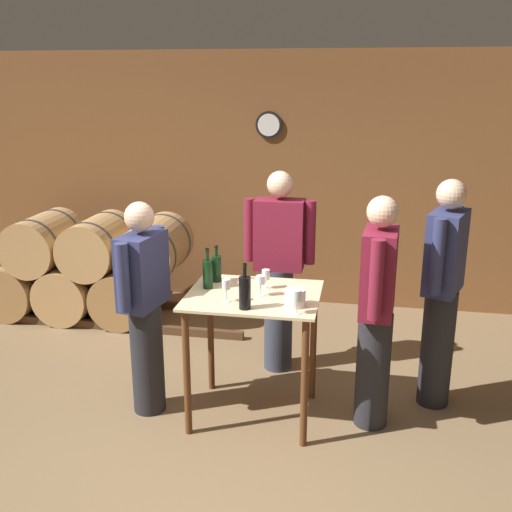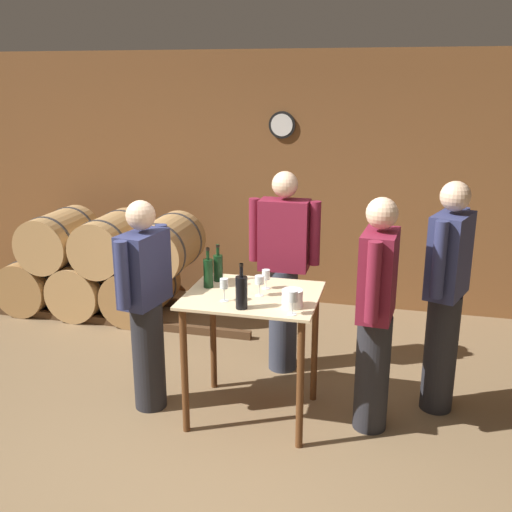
# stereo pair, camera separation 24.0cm
# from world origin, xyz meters

# --- Properties ---
(ground_plane) EXTENTS (14.00, 14.00, 0.00)m
(ground_plane) POSITION_xyz_m (0.00, 0.00, 0.00)
(ground_plane) COLOR brown
(back_wall) EXTENTS (8.40, 0.08, 2.70)m
(back_wall) POSITION_xyz_m (-0.00, 2.91, 1.35)
(back_wall) COLOR brown
(back_wall) RESTS_ON ground_plane
(barrel_rack) EXTENTS (3.75, 0.80, 1.08)m
(barrel_rack) POSITION_xyz_m (-1.92, 2.07, 0.52)
(barrel_rack) COLOR #4C331E
(barrel_rack) RESTS_ON ground_plane
(tasting_table) EXTENTS (0.93, 0.77, 0.96)m
(tasting_table) POSITION_xyz_m (0.14, 0.46, 0.76)
(tasting_table) COLOR beige
(tasting_table) RESTS_ON ground_plane
(wine_bottle_far_left) EXTENTS (0.07, 0.07, 0.30)m
(wine_bottle_far_left) POSITION_xyz_m (-0.21, 0.53, 1.07)
(wine_bottle_far_left) COLOR black
(wine_bottle_far_left) RESTS_ON tasting_table
(wine_bottle_left) EXTENTS (0.07, 0.07, 0.28)m
(wine_bottle_left) POSITION_xyz_m (-0.18, 0.68, 1.07)
(wine_bottle_left) COLOR black
(wine_bottle_left) RESTS_ON tasting_table
(wine_bottle_center) EXTENTS (0.08, 0.08, 0.31)m
(wine_bottle_center) POSITION_xyz_m (0.14, 0.18, 1.08)
(wine_bottle_center) COLOR black
(wine_bottle_center) RESTS_ON tasting_table
(wine_glass_near_left) EXTENTS (0.06, 0.06, 0.16)m
(wine_glass_near_left) POSITION_xyz_m (-0.01, 0.28, 1.08)
(wine_glass_near_left) COLOR silver
(wine_glass_near_left) RESTS_ON tasting_table
(wine_glass_near_center) EXTENTS (0.07, 0.07, 0.15)m
(wine_glass_near_center) POSITION_xyz_m (0.20, 0.44, 1.07)
(wine_glass_near_center) COLOR silver
(wine_glass_near_center) RESTS_ON tasting_table
(wine_glass_near_right) EXTENTS (0.06, 0.06, 0.14)m
(wine_glass_near_right) POSITION_xyz_m (0.21, 0.60, 1.06)
(wine_glass_near_right) COLOR silver
(wine_glass_near_right) RESTS_ON tasting_table
(wine_glass_far_side) EXTENTS (0.07, 0.07, 0.16)m
(wine_glass_far_side) POSITION_xyz_m (0.48, 0.15, 1.08)
(wine_glass_far_side) COLOR silver
(wine_glass_far_side) RESTS_ON tasting_table
(ice_bucket) EXTENTS (0.14, 0.14, 0.12)m
(ice_bucket) POSITION_xyz_m (0.46, 0.29, 1.02)
(ice_bucket) COLOR white
(ice_bucket) RESTS_ON tasting_table
(person_host) EXTENTS (0.25, 0.59, 1.68)m
(person_host) POSITION_xyz_m (1.00, 0.50, 0.89)
(person_host) COLOR #232328
(person_host) RESTS_ON ground_plane
(person_visitor_with_scarf) EXTENTS (0.29, 0.58, 1.60)m
(person_visitor_with_scarf) POSITION_xyz_m (-0.65, 0.40, 0.84)
(person_visitor_with_scarf) COLOR #232328
(person_visitor_with_scarf) RESTS_ON ground_plane
(person_visitor_bearded) EXTENTS (0.59, 0.24, 1.71)m
(person_visitor_bearded) POSITION_xyz_m (0.21, 1.25, 0.91)
(person_visitor_bearded) COLOR #333847
(person_visitor_bearded) RESTS_ON ground_plane
(person_visitor_near_door) EXTENTS (0.34, 0.56, 1.74)m
(person_visitor_near_door) POSITION_xyz_m (1.47, 0.89, 0.93)
(person_visitor_near_door) COLOR #232328
(person_visitor_near_door) RESTS_ON ground_plane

